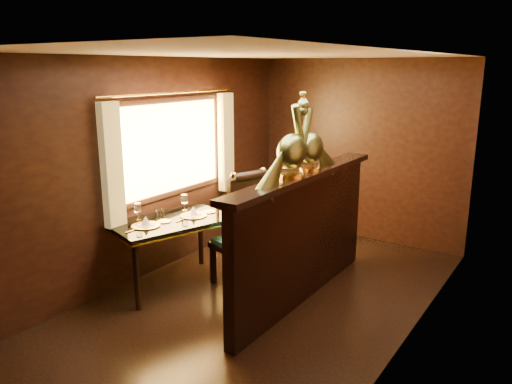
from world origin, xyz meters
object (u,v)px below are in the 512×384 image
at_px(chair_right, 270,217).
at_px(peacock_left, 292,136).
at_px(dining_table, 171,226).
at_px(peacock_right, 311,135).
at_px(chair_left, 244,227).

xyz_separation_m(chair_right, peacock_left, (0.73, -0.79, 1.12)).
height_order(dining_table, chair_right, chair_right).
distance_m(dining_table, peacock_left, 1.76).
height_order(dining_table, peacock_right, peacock_right).
distance_m(peacock_left, peacock_right, 0.39).
relative_size(chair_right, peacock_right, 1.67).
relative_size(chair_left, peacock_left, 1.69).
bearing_deg(chair_right, dining_table, -118.18).
bearing_deg(peacock_left, chair_right, 132.92).
distance_m(chair_left, peacock_right, 1.24).
distance_m(chair_right, peacock_left, 1.55).
height_order(chair_right, peacock_right, peacock_right).
height_order(chair_left, peacock_left, peacock_left).
bearing_deg(peacock_right, chair_left, -160.36).
bearing_deg(chair_left, dining_table, -135.74).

